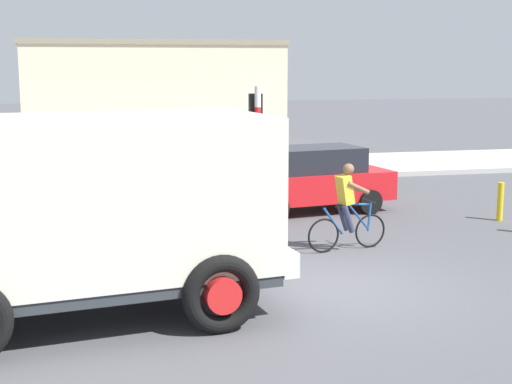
% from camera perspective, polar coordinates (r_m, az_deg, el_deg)
% --- Properties ---
extents(ground_plane, '(120.00, 120.00, 0.00)m').
position_cam_1_polar(ground_plane, '(12.36, 6.40, -7.29)').
color(ground_plane, '#4C4C51').
extents(sidewalk_far, '(80.00, 5.00, 0.16)m').
position_cam_1_polar(sidewalk_far, '(25.16, -3.85, 1.73)').
color(sidewalk_far, '#ADADA8').
rests_on(sidewalk_far, ground).
extents(truck_foreground, '(5.71, 3.38, 2.90)m').
position_cam_1_polar(truck_foreground, '(10.73, -12.95, -0.94)').
color(truck_foreground, silver).
rests_on(truck_foreground, ground).
extents(cyclist, '(1.71, 0.55, 1.72)m').
position_cam_1_polar(cyclist, '(14.58, 7.01, -1.15)').
color(cyclist, black).
rests_on(cyclist, ground).
extents(traffic_light_pole, '(0.24, 0.43, 3.20)m').
position_cam_1_polar(traffic_light_pole, '(14.46, 0.06, 3.66)').
color(traffic_light_pole, red).
rests_on(traffic_light_pole, ground).
extents(car_red_near, '(4.21, 2.32, 1.60)m').
position_cam_1_polar(car_red_near, '(17.09, -17.07, -0.06)').
color(car_red_near, white).
rests_on(car_red_near, ground).
extents(car_white_mid, '(4.29, 2.62, 1.60)m').
position_cam_1_polar(car_white_mid, '(18.87, -6.22, 1.23)').
color(car_white_mid, red).
rests_on(car_white_mid, ground).
extents(car_far_side, '(4.20, 2.31, 1.60)m').
position_cam_1_polar(car_far_side, '(18.38, 4.23, 1.03)').
color(car_far_side, red).
rests_on(car_far_side, ground).
extents(pedestrian_near_kerb, '(0.34, 0.22, 1.62)m').
position_cam_1_polar(pedestrian_near_kerb, '(20.55, -18.28, 1.58)').
color(pedestrian_near_kerb, '#2D334C').
rests_on(pedestrian_near_kerb, ground).
extents(bollard_far, '(0.14, 0.14, 0.90)m').
position_cam_1_polar(bollard_far, '(18.20, 18.25, -0.70)').
color(bollard_far, gold).
rests_on(bollard_far, ground).
extents(building_mid_block, '(10.06, 6.31, 4.50)m').
position_cam_1_polar(building_mid_block, '(31.01, -8.02, 7.23)').
color(building_mid_block, beige).
rests_on(building_mid_block, ground).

